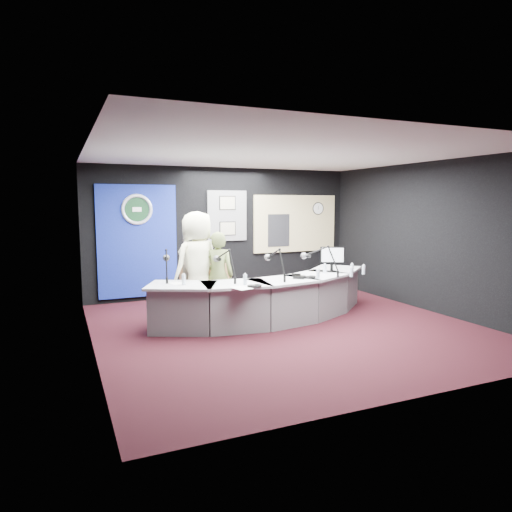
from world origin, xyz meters
name	(u,v)px	position (x,y,z in m)	size (l,w,h in m)	color
ground	(286,327)	(0.00, 0.00, 0.00)	(6.00, 6.00, 0.00)	black
ceiling	(288,154)	(0.00, 0.00, 2.80)	(6.00, 6.00, 0.02)	silver
wall_back	(225,232)	(0.00, 3.00, 1.40)	(6.00, 0.02, 2.80)	black
wall_front	(424,265)	(0.00, -3.00, 1.40)	(6.00, 0.02, 2.80)	black
wall_left	(90,250)	(-3.00, 0.00, 1.40)	(0.02, 6.00, 2.80)	black
wall_right	(430,237)	(3.00, 0.00, 1.40)	(0.02, 6.00, 2.80)	black
broadcast_desk	(270,298)	(-0.05, 0.55, 0.38)	(4.50, 1.90, 0.75)	#BBBDC0
backdrop_panel	(138,241)	(-1.90, 2.97, 1.25)	(1.60, 0.05, 2.30)	navy
agency_seal	(137,209)	(-1.90, 2.93, 1.90)	(0.63, 0.63, 0.07)	silver
seal_center	(137,209)	(-1.90, 2.94, 1.90)	(0.48, 0.48, 0.01)	#0E3318
pinboard	(227,216)	(0.05, 2.97, 1.75)	(0.90, 0.04, 1.10)	slate
framed_photo_upper	(228,203)	(0.05, 2.94, 2.03)	(0.34, 0.02, 0.27)	gray
framed_photo_lower	(228,229)	(0.05, 2.94, 1.47)	(0.34, 0.02, 0.27)	gray
booth_window_frame	(295,224)	(1.75, 2.97, 1.55)	(2.12, 0.06, 1.32)	tan
booth_glow	(295,224)	(1.75, 2.96, 1.55)	(2.00, 0.02, 1.20)	#FFD4A1
equipment_rack	(279,230)	(1.30, 2.94, 1.40)	(0.55, 0.02, 0.75)	black
wall_clock	(318,208)	(2.35, 2.94, 1.90)	(0.28, 0.28, 0.01)	white
armchair_left	(198,291)	(-1.19, 1.07, 0.50)	(0.57, 0.57, 1.01)	#A9724D
armchair_right	(218,295)	(-0.86, 0.95, 0.43)	(0.49, 0.49, 0.87)	#A9724D
draped_jacket	(195,282)	(-1.17, 1.32, 0.62)	(0.50, 0.10, 0.70)	slate
person_man	(197,266)	(-1.19, 1.07, 0.94)	(0.92, 0.60, 1.89)	#FAF9C8
person_woman	(218,276)	(-0.86, 0.95, 0.77)	(0.56, 0.37, 1.54)	#5C6836
computer_monitor	(332,255)	(1.28, 0.66, 1.07)	(0.42, 0.02, 0.29)	black
desk_phone	(299,277)	(0.35, 0.22, 0.78)	(0.19, 0.15, 0.05)	black
headphones_near	(309,277)	(0.53, 0.19, 0.77)	(0.22, 0.22, 0.04)	black
headphones_far	(255,286)	(-0.66, -0.20, 0.77)	(0.20, 0.20, 0.03)	black
paper_stack	(177,284)	(-1.68, 0.56, 0.75)	(0.19, 0.27, 0.00)	white
notepad	(241,288)	(-0.88, -0.20, 0.75)	(0.23, 0.33, 0.00)	white
boom_mic_a	(166,262)	(-1.76, 0.93, 1.05)	(0.25, 0.73, 0.60)	black
boom_mic_b	(225,263)	(-0.88, 0.48, 1.05)	(0.22, 0.73, 0.60)	black
boom_mic_c	(276,262)	(-0.05, 0.30, 1.05)	(0.16, 0.74, 0.60)	black
boom_mic_d	(321,259)	(0.85, 0.35, 1.05)	(0.55, 0.57, 0.60)	black
water_bottles	(280,274)	(0.02, 0.29, 0.84)	(3.31, 0.60, 0.18)	silver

